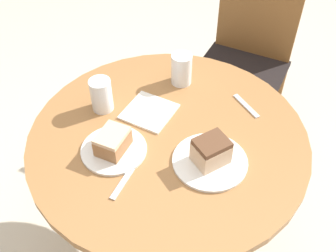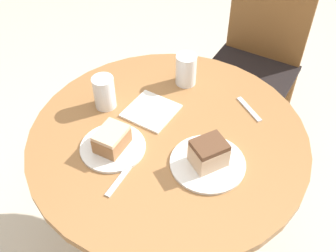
% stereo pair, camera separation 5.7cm
% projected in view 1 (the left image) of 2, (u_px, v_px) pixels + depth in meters
% --- Properties ---
extents(ground_plane, '(8.00, 8.00, 0.00)m').
position_uv_depth(ground_plane, '(168.00, 241.00, 1.88)').
color(ground_plane, beige).
extents(table, '(0.97, 0.97, 0.74)m').
position_uv_depth(table, '(168.00, 166.00, 1.48)').
color(table, '#9E6B3D').
rests_on(table, ground_plane).
extents(chair, '(0.48, 0.45, 1.01)m').
position_uv_depth(chair, '(246.00, 56.00, 2.05)').
color(chair, brown).
rests_on(chair, ground_plane).
extents(plate_near, '(0.22, 0.22, 0.01)m').
position_uv_depth(plate_near, '(114.00, 150.00, 1.30)').
color(plate_near, white).
rests_on(plate_near, table).
extents(plate_far, '(0.24, 0.24, 0.01)m').
position_uv_depth(plate_far, '(210.00, 161.00, 1.26)').
color(plate_far, white).
rests_on(plate_far, table).
extents(cake_slice_near, '(0.10, 0.12, 0.07)m').
position_uv_depth(cake_slice_near, '(113.00, 141.00, 1.27)').
color(cake_slice_near, '#9E6B42').
rests_on(cake_slice_near, plate_near).
extents(cake_slice_far, '(0.12, 0.13, 0.09)m').
position_uv_depth(cake_slice_far, '(211.00, 151.00, 1.23)').
color(cake_slice_far, beige).
rests_on(cake_slice_far, plate_far).
extents(glass_lemonade, '(0.08, 0.08, 0.12)m').
position_uv_depth(glass_lemonade, '(181.00, 70.00, 1.52)').
color(glass_lemonade, beige).
rests_on(glass_lemonade, table).
extents(glass_water, '(0.08, 0.08, 0.13)m').
position_uv_depth(glass_water, '(102.00, 96.00, 1.41)').
color(glass_water, silver).
rests_on(glass_water, table).
extents(napkin_stack, '(0.18, 0.18, 0.01)m').
position_uv_depth(napkin_stack, '(149.00, 112.00, 1.43)').
color(napkin_stack, silver).
rests_on(napkin_stack, table).
extents(fork, '(0.04, 0.15, 0.00)m').
position_uv_depth(fork, '(124.00, 180.00, 1.21)').
color(fork, silver).
rests_on(fork, table).
extents(spoon, '(0.13, 0.08, 0.00)m').
position_uv_depth(spoon, '(246.00, 106.00, 1.45)').
color(spoon, silver).
rests_on(spoon, table).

